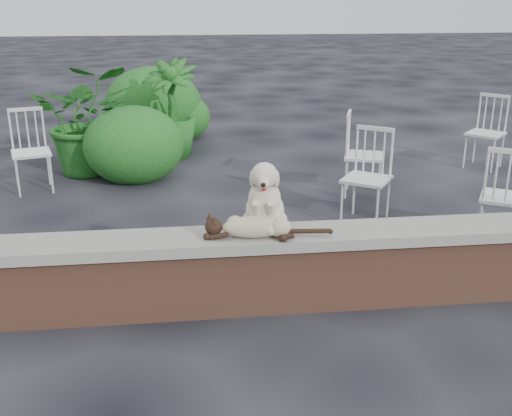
{
  "coord_description": "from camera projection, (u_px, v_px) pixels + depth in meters",
  "views": [
    {
      "loc": [
        -1.53,
        -3.96,
        2.19
      ],
      "look_at": [
        -1.03,
        0.2,
        0.7
      ],
      "focal_mm": 42.8,
      "sensor_mm": 36.0,
      "label": 1
    }
  ],
  "objects": [
    {
      "name": "potted_plant_b",
      "position": [
        170.0,
        109.0,
        8.37
      ],
      "size": [
        0.99,
        0.99,
        1.34
      ],
      "primitive_type": "imported",
      "rotation": [
        0.0,
        0.0,
        -0.42
      ],
      "color": "#164F17",
      "rests_on": "ground"
    },
    {
      "name": "chair_e",
      "position": [
        364.0,
        154.0,
        6.83
      ],
      "size": [
        0.71,
        0.71,
        0.94
      ],
      "primitive_type": null,
      "rotation": [
        0.0,
        0.0,
        1.24
      ],
      "color": "white",
      "rests_on": "ground"
    },
    {
      "name": "cat",
      "position": [
        256.0,
        225.0,
        4.21
      ],
      "size": [
        1.08,
        0.44,
        0.18
      ],
      "primitive_type": null,
      "rotation": [
        0.0,
        0.0,
        -0.18
      ],
      "color": "tan",
      "rests_on": "capstone"
    },
    {
      "name": "chair_a",
      "position": [
        31.0,
        151.0,
        6.96
      ],
      "size": [
        0.69,
        0.69,
        0.94
      ],
      "primitive_type": null,
      "rotation": [
        0.0,
        0.0,
        0.28
      ],
      "color": "white",
      "rests_on": "ground"
    },
    {
      "name": "ground",
      "position": [
        394.0,
        298.0,
        4.61
      ],
      "size": [
        60.0,
        60.0,
        0.0
      ],
      "primitive_type": "plane",
      "color": "black",
      "rests_on": "ground"
    },
    {
      "name": "dog",
      "position": [
        265.0,
        194.0,
        4.3
      ],
      "size": [
        0.43,
        0.51,
        0.53
      ],
      "primitive_type": null,
      "rotation": [
        0.0,
        0.0,
        -0.18
      ],
      "color": "beige",
      "rests_on": "capstone"
    },
    {
      "name": "shrubbery",
      "position": [
        153.0,
        117.0,
        8.85
      ],
      "size": [
        1.64,
        3.45,
        1.18
      ],
      "color": "#164F17",
      "rests_on": "ground"
    },
    {
      "name": "chair_c",
      "position": [
        506.0,
        196.0,
        5.45
      ],
      "size": [
        0.77,
        0.77,
        0.94
      ],
      "primitive_type": null,
      "rotation": [
        0.0,
        0.0,
        2.6
      ],
      "color": "white",
      "rests_on": "ground"
    },
    {
      "name": "brick_wall",
      "position": [
        397.0,
        268.0,
        4.53
      ],
      "size": [
        6.0,
        0.3,
        0.5
      ],
      "primitive_type": "cube",
      "color": "brown",
      "rests_on": "ground"
    },
    {
      "name": "chair_b",
      "position": [
        367.0,
        177.0,
        5.98
      ],
      "size": [
        0.78,
        0.78,
        0.94
      ],
      "primitive_type": null,
      "rotation": [
        0.0,
        0.0,
        -0.61
      ],
      "color": "white",
      "rests_on": "ground"
    },
    {
      "name": "potted_plant_a",
      "position": [
        87.0,
        119.0,
        7.59
      ],
      "size": [
        1.33,
        1.18,
        1.38
      ],
      "primitive_type": "imported",
      "rotation": [
        0.0,
        0.0,
        0.08
      ],
      "color": "#164F17",
      "rests_on": "ground"
    },
    {
      "name": "capstone",
      "position": [
        400.0,
        232.0,
        4.43
      ],
      "size": [
        6.2,
        0.4,
        0.08
      ],
      "primitive_type": "cube",
      "color": "slate",
      "rests_on": "brick_wall"
    },
    {
      "name": "chair_d",
      "position": [
        486.0,
        132.0,
        7.9
      ],
      "size": [
        0.79,
        0.79,
        0.94
      ],
      "primitive_type": null,
      "rotation": [
        0.0,
        0.0,
        -0.79
      ],
      "color": "white",
      "rests_on": "ground"
    }
  ]
}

